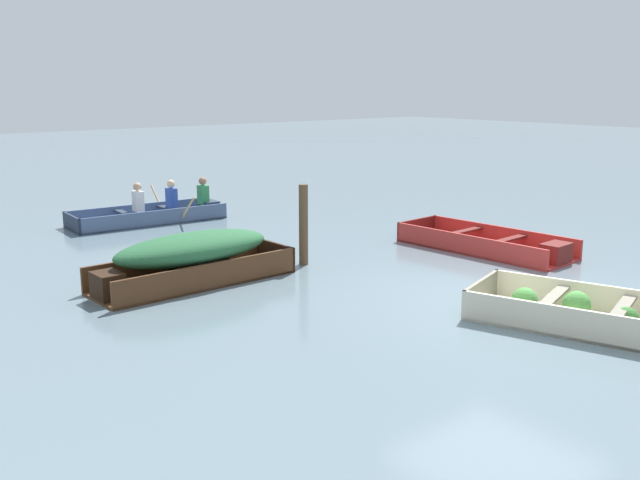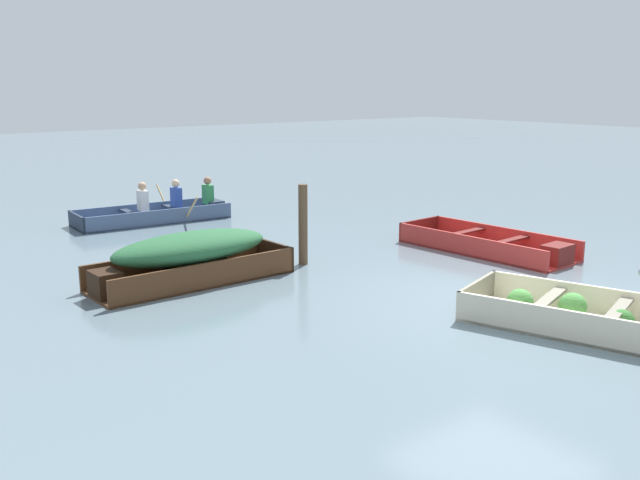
{
  "view_description": "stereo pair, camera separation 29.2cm",
  "coord_description": "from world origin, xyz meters",
  "px_view_note": "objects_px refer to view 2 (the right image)",
  "views": [
    {
      "loc": [
        -8.1,
        -5.85,
        3.03
      ],
      "look_at": [
        -0.48,
        3.57,
        0.35
      ],
      "focal_mm": 40.0,
      "sensor_mm": 36.0,
      "label": 1
    },
    {
      "loc": [
        -7.87,
        -6.03,
        3.03
      ],
      "look_at": [
        -0.48,
        3.57,
        0.35
      ],
      "focal_mm": 40.0,
      "sensor_mm": 36.0,
      "label": 2
    }
  ],
  "objects_px": {
    "dinghy_cream_foreground": "(586,317)",
    "rowboat_slate_blue_with_crew": "(162,212)",
    "skiff_dark_varnish_near_moored": "(190,254)",
    "mooring_post": "(303,225)",
    "skiff_red_mid_moored": "(493,246)"
  },
  "relations": [
    {
      "from": "dinghy_cream_foreground",
      "to": "rowboat_slate_blue_with_crew",
      "type": "height_order",
      "value": "rowboat_slate_blue_with_crew"
    },
    {
      "from": "skiff_dark_varnish_near_moored",
      "to": "mooring_post",
      "type": "xyz_separation_m",
      "value": [
        2.06,
        -0.14,
        0.23
      ]
    },
    {
      "from": "rowboat_slate_blue_with_crew",
      "to": "skiff_red_mid_moored",
      "type": "bearing_deg",
      "value": -62.46
    },
    {
      "from": "dinghy_cream_foreground",
      "to": "skiff_dark_varnish_near_moored",
      "type": "bearing_deg",
      "value": 120.79
    },
    {
      "from": "dinghy_cream_foreground",
      "to": "rowboat_slate_blue_with_crew",
      "type": "distance_m",
      "value": 9.96
    },
    {
      "from": "dinghy_cream_foreground",
      "to": "mooring_post",
      "type": "height_order",
      "value": "mooring_post"
    },
    {
      "from": "dinghy_cream_foreground",
      "to": "rowboat_slate_blue_with_crew",
      "type": "xyz_separation_m",
      "value": [
        -1.07,
        9.91,
        0.05
      ]
    },
    {
      "from": "rowboat_slate_blue_with_crew",
      "to": "skiff_dark_varnish_near_moored",
      "type": "bearing_deg",
      "value": -110.76
    },
    {
      "from": "skiff_red_mid_moored",
      "to": "mooring_post",
      "type": "bearing_deg",
      "value": 155.94
    },
    {
      "from": "dinghy_cream_foreground",
      "to": "mooring_post",
      "type": "bearing_deg",
      "value": 100.46
    },
    {
      "from": "skiff_red_mid_moored",
      "to": "rowboat_slate_blue_with_crew",
      "type": "height_order",
      "value": "rowboat_slate_blue_with_crew"
    },
    {
      "from": "dinghy_cream_foreground",
      "to": "skiff_red_mid_moored",
      "type": "bearing_deg",
      "value": 55.19
    },
    {
      "from": "skiff_red_mid_moored",
      "to": "mooring_post",
      "type": "distance_m",
      "value": 3.58
    },
    {
      "from": "dinghy_cream_foreground",
      "to": "skiff_dark_varnish_near_moored",
      "type": "height_order",
      "value": "skiff_dark_varnish_near_moored"
    },
    {
      "from": "skiff_dark_varnish_near_moored",
      "to": "rowboat_slate_blue_with_crew",
      "type": "distance_m",
      "value": 5.31
    }
  ]
}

